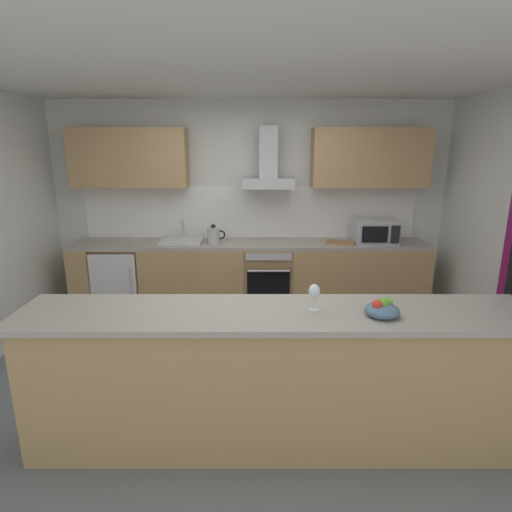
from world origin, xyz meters
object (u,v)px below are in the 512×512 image
at_px(kettle, 215,235).
at_px(fruit_bowl, 383,309).
at_px(microwave, 377,231).
at_px(wine_glass, 315,292).
at_px(sink, 183,240).
at_px(oven, 269,277).
at_px(refrigerator, 122,280).
at_px(chopping_board, 342,242).
at_px(range_hood, 270,169).

xyz_separation_m(kettle, fruit_bowl, (1.31, -2.48, 0.04)).
xyz_separation_m(microwave, wine_glass, (-1.07, -2.39, 0.08)).
bearing_deg(kettle, sink, 173.59).
bearing_deg(microwave, wine_glass, -114.13).
distance_m(oven, microwave, 1.43).
relative_size(sink, fruit_bowl, 2.27).
relative_size(sink, kettle, 1.73).
distance_m(refrigerator, chopping_board, 2.77).
bearing_deg(chopping_board, oven, 178.46).
xyz_separation_m(range_hood, fruit_bowl, (0.65, -2.64, -0.74)).
relative_size(microwave, range_hood, 0.69).
bearing_deg(microwave, kettle, -179.83).
bearing_deg(wine_glass, oven, 95.45).
distance_m(fruit_bowl, chopping_board, 2.50).
bearing_deg(refrigerator, chopping_board, -0.44).
bearing_deg(refrigerator, fruit_bowl, -45.17).
bearing_deg(refrigerator, microwave, -0.46).
distance_m(microwave, wine_glass, 2.62).
relative_size(oven, microwave, 1.60).
xyz_separation_m(microwave, fruit_bowl, (-0.65, -2.49, -0.00)).
bearing_deg(fruit_bowl, kettle, 117.91).
bearing_deg(kettle, fruit_bowl, -62.09).
bearing_deg(fruit_bowl, microwave, 75.32).
distance_m(oven, range_hood, 1.33).
bearing_deg(range_hood, fruit_bowl, -76.16).
relative_size(refrigerator, wine_glass, 4.78).
bearing_deg(microwave, oven, 178.77).
distance_m(wine_glass, fruit_bowl, 0.44).
bearing_deg(chopping_board, fruit_bowl, -95.28).
xyz_separation_m(range_hood, wine_glass, (0.23, -2.55, -0.66)).
distance_m(kettle, chopping_board, 1.55).
bearing_deg(kettle, oven, 2.91).
bearing_deg(chopping_board, sink, 178.98).
distance_m(kettle, range_hood, 1.04).
bearing_deg(sink, chopping_board, -1.02).
xyz_separation_m(sink, range_hood, (1.06, 0.12, 0.86)).
bearing_deg(fruit_bowl, chopping_board, 84.72).
xyz_separation_m(oven, wine_glass, (0.23, -2.42, 0.67)).
height_order(refrigerator, microwave, microwave).
bearing_deg(refrigerator, range_hood, 4.10).
xyz_separation_m(refrigerator, microwave, (3.15, -0.03, 0.62)).
relative_size(refrigerator, fruit_bowl, 3.86).
bearing_deg(range_hood, chopping_board, -9.86).
bearing_deg(refrigerator, sink, 1.00).
xyz_separation_m(refrigerator, kettle, (1.18, -0.03, 0.58)).
bearing_deg(oven, chopping_board, -1.54).
xyz_separation_m(microwave, range_hood, (-1.30, 0.16, 0.74)).
bearing_deg(oven, fruit_bowl, -75.48).
relative_size(microwave, sink, 1.00).
relative_size(range_hood, wine_glass, 4.05).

